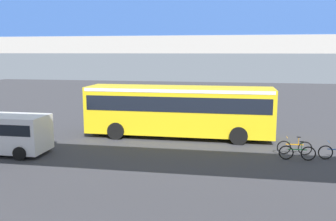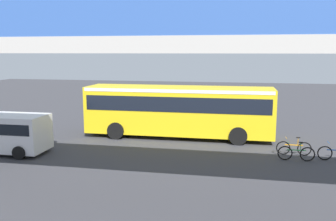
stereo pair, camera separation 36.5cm
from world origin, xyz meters
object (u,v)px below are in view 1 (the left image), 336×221
(bicycle_green, at_px, (297,153))
(bicycle_orange, at_px, (294,148))
(traffic_sign, at_px, (171,98))
(city_bus, at_px, (179,107))
(parked_van, at_px, (2,131))

(bicycle_green, relative_size, bicycle_orange, 1.00)
(traffic_sign, bearing_deg, bicycle_green, 133.72)
(city_bus, xyz_separation_m, bicycle_green, (-6.49, 3.83, -1.51))
(traffic_sign, bearing_deg, bicycle_orange, 137.63)
(bicycle_green, xyz_separation_m, traffic_sign, (7.69, -8.04, 1.52))
(bicycle_green, bearing_deg, city_bus, -30.54)
(bicycle_orange, bearing_deg, bicycle_green, 88.33)
(bicycle_orange, distance_m, traffic_sign, 10.55)
(bicycle_green, height_order, traffic_sign, traffic_sign)
(parked_van, height_order, bicycle_orange, parked_van)
(bicycle_green, distance_m, bicycle_orange, 1.00)
(bicycle_green, bearing_deg, bicycle_orange, -91.67)
(city_bus, xyz_separation_m, bicycle_orange, (-6.52, 2.83, -1.51))
(city_bus, xyz_separation_m, parked_van, (8.58, 5.26, -0.70))
(city_bus, distance_m, bicycle_orange, 7.27)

